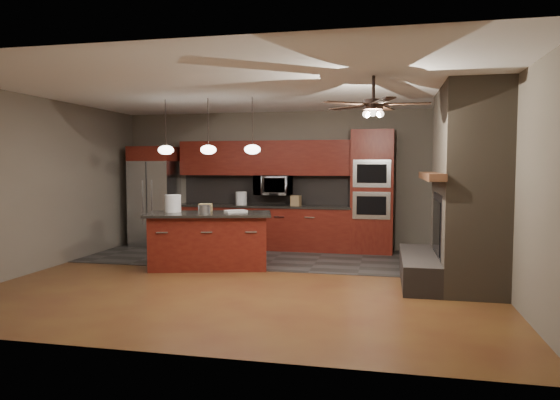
% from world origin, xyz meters
% --- Properties ---
extents(ground, '(7.00, 7.00, 0.00)m').
position_xyz_m(ground, '(0.00, 0.00, 0.00)').
color(ground, brown).
rests_on(ground, ground).
extents(ceiling, '(7.00, 6.00, 0.02)m').
position_xyz_m(ceiling, '(0.00, 0.00, 2.80)').
color(ceiling, white).
rests_on(ceiling, back_wall).
extents(back_wall, '(7.00, 0.02, 2.80)m').
position_xyz_m(back_wall, '(0.00, 3.00, 1.40)').
color(back_wall, '#6B6255').
rests_on(back_wall, ground).
extents(right_wall, '(0.02, 6.00, 2.80)m').
position_xyz_m(right_wall, '(3.50, 0.00, 1.40)').
color(right_wall, '#6B6255').
rests_on(right_wall, ground).
extents(left_wall, '(0.02, 6.00, 2.80)m').
position_xyz_m(left_wall, '(-3.50, 0.00, 1.40)').
color(left_wall, '#6B6255').
rests_on(left_wall, ground).
extents(slate_tile_patch, '(7.00, 2.40, 0.01)m').
position_xyz_m(slate_tile_patch, '(0.00, 1.80, 0.01)').
color(slate_tile_patch, '#373532').
rests_on(slate_tile_patch, ground).
extents(fireplace_column, '(1.30, 2.10, 2.80)m').
position_xyz_m(fireplace_column, '(3.04, 0.40, 1.30)').
color(fireplace_column, brown).
rests_on(fireplace_column, ground).
extents(back_cabinetry, '(3.59, 0.64, 2.20)m').
position_xyz_m(back_cabinetry, '(-0.48, 2.74, 0.89)').
color(back_cabinetry, maroon).
rests_on(back_cabinetry, ground).
extents(oven_tower, '(0.80, 0.63, 2.38)m').
position_xyz_m(oven_tower, '(1.70, 2.69, 1.19)').
color(oven_tower, maroon).
rests_on(oven_tower, ground).
extents(microwave, '(0.73, 0.41, 0.50)m').
position_xyz_m(microwave, '(-0.27, 2.75, 1.30)').
color(microwave, silver).
rests_on(microwave, back_cabinetry).
extents(refrigerator, '(0.90, 0.75, 2.09)m').
position_xyz_m(refrigerator, '(-2.82, 2.62, 1.05)').
color(refrigerator, silver).
rests_on(refrigerator, ground).
extents(kitchen_island, '(2.20, 1.40, 0.92)m').
position_xyz_m(kitchen_island, '(-0.89, 0.68, 0.47)').
color(kitchen_island, maroon).
rests_on(kitchen_island, ground).
extents(white_bucket, '(0.31, 0.31, 0.29)m').
position_xyz_m(white_bucket, '(-1.53, 0.69, 1.06)').
color(white_bucket, white).
rests_on(white_bucket, kitchen_island).
extents(paint_can, '(0.21, 0.21, 0.13)m').
position_xyz_m(paint_can, '(-0.93, 0.57, 0.99)').
color(paint_can, '#A6A5AA').
rests_on(paint_can, kitchen_island).
extents(paint_tray, '(0.42, 0.40, 0.03)m').
position_xyz_m(paint_tray, '(-0.50, 0.88, 0.94)').
color(paint_tray, silver).
rests_on(paint_tray, kitchen_island).
extents(cardboard_box, '(0.22, 0.17, 0.13)m').
position_xyz_m(cardboard_box, '(-1.04, 0.92, 0.99)').
color(cardboard_box, tan).
rests_on(cardboard_box, kitchen_island).
extents(counter_bucket, '(0.26, 0.26, 0.26)m').
position_xyz_m(counter_bucket, '(-0.93, 2.70, 1.03)').
color(counter_bucket, white).
rests_on(counter_bucket, back_cabinetry).
extents(counter_box, '(0.21, 0.18, 0.20)m').
position_xyz_m(counter_box, '(0.21, 2.65, 1.00)').
color(counter_box, '#94754C').
rests_on(counter_box, back_cabinetry).
extents(pendant_left, '(0.26, 0.26, 0.92)m').
position_xyz_m(pendant_left, '(-1.65, 0.70, 1.96)').
color(pendant_left, black).
rests_on(pendant_left, ceiling).
extents(pendant_center, '(0.26, 0.26, 0.92)m').
position_xyz_m(pendant_center, '(-0.90, 0.70, 1.96)').
color(pendant_center, black).
rests_on(pendant_center, ceiling).
extents(pendant_right, '(0.26, 0.26, 0.92)m').
position_xyz_m(pendant_right, '(-0.15, 0.70, 1.96)').
color(pendant_right, black).
rests_on(pendant_right, ceiling).
extents(ceiling_fan, '(1.27, 1.33, 0.41)m').
position_xyz_m(ceiling_fan, '(1.80, -0.80, 2.46)').
color(ceiling_fan, black).
rests_on(ceiling_fan, ceiling).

